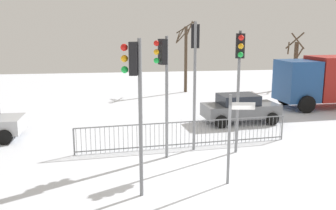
{
  "coord_description": "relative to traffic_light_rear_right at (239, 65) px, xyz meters",
  "views": [
    {
      "loc": [
        -2.82,
        -11.05,
        4.79
      ],
      "look_at": [
        -0.83,
        2.6,
        1.94
      ],
      "focal_mm": 40.06,
      "sensor_mm": 36.0,
      "label": 1
    }
  ],
  "objects": [
    {
      "name": "delivery_truck",
      "position": [
        8.78,
        7.57,
        -1.69
      ],
      "size": [
        7.18,
        3.06,
        3.1
      ],
      "rotation": [
        0.0,
        0.0,
        3.2
      ],
      "color": "maroon",
      "rests_on": "ground"
    },
    {
      "name": "traffic_light_rear_right",
      "position": [
        0.0,
        0.0,
        0.0
      ],
      "size": [
        0.36,
        0.56,
        4.68
      ],
      "rotation": [
        0.0,
        0.0,
        2.9
      ],
      "color": "slate",
      "rests_on": "ground"
    },
    {
      "name": "bare_tree_centre",
      "position": [
        0.74,
        14.33,
        -0.66
      ],
      "size": [
        1.65,
        1.21,
        5.29
      ],
      "color": "#473828",
      "rests_on": "ground"
    },
    {
      "name": "direction_sign_post",
      "position": [
        -1.12,
        -2.74,
        -1.83
      ],
      "size": [
        0.78,
        0.19,
        2.83
      ],
      "rotation": [
        0.0,
        0.0,
        -0.18
      ],
      "color": "slate",
      "rests_on": "ground"
    },
    {
      "name": "bare_tree_left",
      "position": [
        9.87,
        15.04,
        -1.32
      ],
      "size": [
        1.77,
        1.61,
        4.44
      ],
      "color": "#473828",
      "rests_on": "ground"
    },
    {
      "name": "traffic_light_foreground_right",
      "position": [
        -4.06,
        -3.16,
        -0.12
      ],
      "size": [
        0.56,
        0.36,
        4.52
      ],
      "rotation": [
        0.0,
        0.0,
        1.38
      ],
      "color": "slate",
      "rests_on": "ground"
    },
    {
      "name": "traffic_light_mid_left",
      "position": [
        -2.87,
        -0.14,
        -0.13
      ],
      "size": [
        0.54,
        0.38,
        4.5
      ],
      "rotation": [
        0.0,
        0.0,
        1.94
      ],
      "color": "slate",
      "rests_on": "ground"
    },
    {
      "name": "traffic_light_rear_left",
      "position": [
        -1.51,
        0.81,
        0.24
      ],
      "size": [
        0.36,
        0.56,
        5.02
      ],
      "rotation": [
        0.0,
        0.0,
        6.08
      ],
      "color": "slate",
      "rests_on": "ground"
    },
    {
      "name": "pedestrian_guard_railing",
      "position": [
        -1.82,
        1.09,
        -2.87
      ],
      "size": [
        8.82,
        0.88,
        1.07
      ],
      "rotation": [
        0.0,
        0.0,
        0.09
      ],
      "color": "slate",
      "rests_on": "ground"
    },
    {
      "name": "car_grey_mid",
      "position": [
        1.71,
        4.63,
        -2.66
      ],
      "size": [
        3.92,
        2.17,
        1.47
      ],
      "rotation": [
        0.0,
        0.0,
        0.08
      ],
      "color": "slate",
      "rests_on": "ground"
    },
    {
      "name": "ground_plane",
      "position": [
        -1.8,
        -2.3,
        -3.43
      ],
      "size": [
        60.0,
        60.0,
        0.0
      ],
      "primitive_type": "plane",
      "color": "white"
    }
  ]
}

